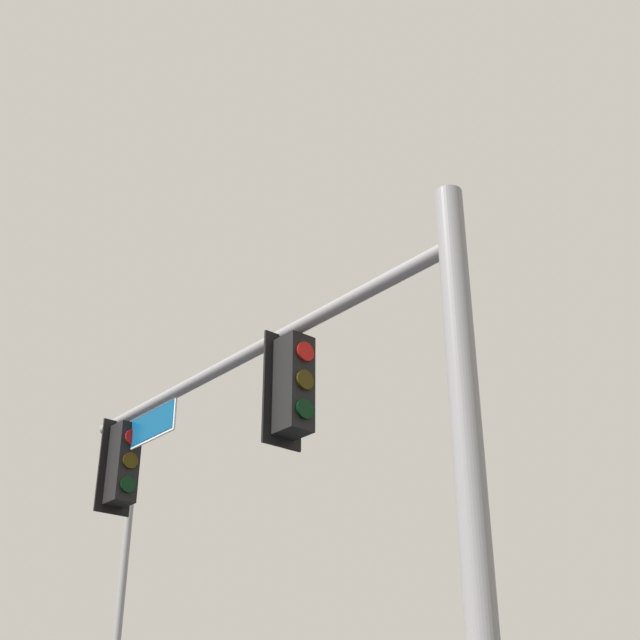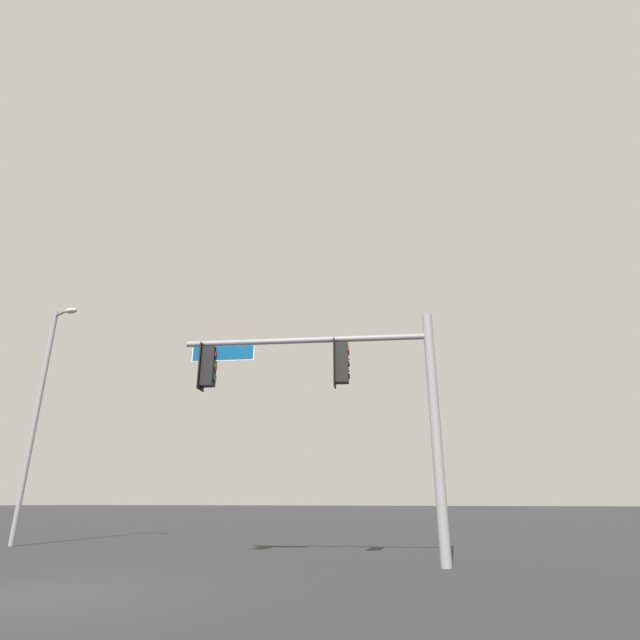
% 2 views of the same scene
% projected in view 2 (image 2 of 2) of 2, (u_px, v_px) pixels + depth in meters
% --- Properties ---
extents(ground_plane, '(400.00, 400.00, 0.00)m').
position_uv_depth(ground_plane, '(46.00, 595.00, 8.18)').
color(ground_plane, '#2D2D30').
extents(signal_pole_near, '(6.67, 1.86, 6.22)m').
position_uv_depth(signal_pole_near, '(348.00, 389.00, 13.14)').
color(signal_pole_near, gray).
rests_on(signal_pole_near, ground_plane).
extents(street_lamp, '(1.60, 0.64, 8.63)m').
position_uv_depth(street_lamp, '(40.00, 405.00, 18.73)').
color(street_lamp, gray).
rests_on(street_lamp, ground_plane).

